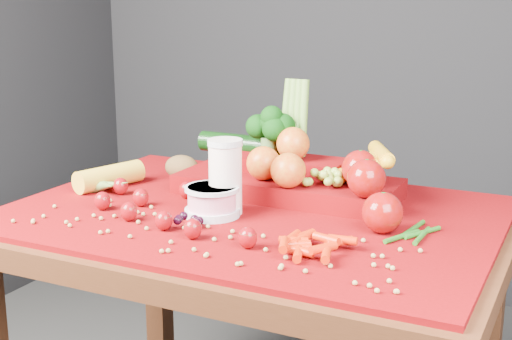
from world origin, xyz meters
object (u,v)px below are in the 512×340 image
at_px(milk_glass, 225,174).
at_px(yogurt_bowl, 212,200).
at_px(produce_mound, 300,171).
at_px(table, 252,256).

xyz_separation_m(milk_glass, yogurt_bowl, (-0.02, -0.03, -0.05)).
xyz_separation_m(yogurt_bowl, produce_mound, (0.11, 0.22, 0.03)).
relative_size(milk_glass, produce_mound, 0.27).
bearing_deg(produce_mound, yogurt_bowl, -116.38).
bearing_deg(milk_glass, table, 43.37).
bearing_deg(milk_glass, produce_mound, 63.97).
distance_m(milk_glass, produce_mound, 0.22).
relative_size(yogurt_bowl, produce_mound, 0.20).
xyz_separation_m(table, produce_mound, (0.05, 0.15, 0.17)).
relative_size(table, yogurt_bowl, 9.16).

